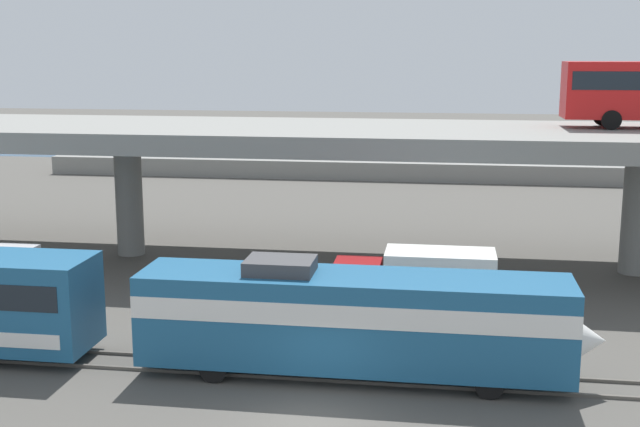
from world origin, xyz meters
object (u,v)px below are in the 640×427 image
at_px(parked_car_0, 424,149).
at_px(parked_car_3, 217,146).
at_px(train_locomotive, 374,318).
at_px(parked_car_6, 290,142).
at_px(parked_car_2, 351,143).
at_px(parked_car_7, 179,141).
at_px(parked_car_1, 226,141).
at_px(parked_car_5, 625,153).
at_px(parked_car_4, 492,150).
at_px(service_truck_west, 419,283).

xyz_separation_m(parked_car_0, parked_car_3, (-19.48, -0.44, -0.00)).
bearing_deg(train_locomotive, parked_car_6, 103.68).
bearing_deg(parked_car_2, parked_car_7, 1.02).
distance_m(parked_car_1, parked_car_2, 12.48).
height_order(train_locomotive, parked_car_6, train_locomotive).
xyz_separation_m(parked_car_3, parked_car_7, (-5.00, 3.84, 0.00)).
xyz_separation_m(parked_car_1, parked_car_5, (37.33, -3.72, -0.00)).
bearing_deg(parked_car_6, parked_car_0, -15.24).
bearing_deg(train_locomotive, parked_car_3, 111.43).
bearing_deg(parked_car_4, parked_car_6, 170.18).
distance_m(parked_car_1, parked_car_5, 37.51).
distance_m(service_truck_west, parked_car_4, 43.09).
bearing_deg(parked_car_5, parked_car_6, 172.74).
height_order(service_truck_west, parked_car_2, parked_car_2).
xyz_separation_m(parked_car_2, parked_car_4, (13.34, -3.45, -0.00)).
relative_size(parked_car_0, parked_car_3, 0.99).
height_order(parked_car_1, parked_car_4, same).
height_order(service_truck_west, parked_car_4, parked_car_4).
xyz_separation_m(parked_car_4, parked_car_6, (-19.33, 3.34, 0.00)).
relative_size(train_locomotive, parked_car_2, 3.48).
height_order(parked_car_4, parked_car_6, same).
xyz_separation_m(train_locomotive, parked_car_3, (-19.12, 48.72, 0.20)).
bearing_deg(train_locomotive, service_truck_west, 78.76).
xyz_separation_m(parked_car_3, parked_car_5, (37.12, 0.11, -0.00)).
distance_m(train_locomotive, parked_car_0, 49.16).
height_order(train_locomotive, parked_car_3, train_locomotive).
distance_m(parked_car_4, parked_car_5, 11.52).
relative_size(parked_car_4, parked_car_5, 1.00).
relative_size(parked_car_1, parked_car_6, 1.01).
relative_size(parked_car_4, parked_car_7, 0.98).
relative_size(parked_car_1, parked_car_7, 1.06).
bearing_deg(parked_car_0, parked_car_3, 1.30).
bearing_deg(parked_car_2, parked_car_4, 165.50).
height_order(parked_car_5, parked_car_7, same).
xyz_separation_m(parked_car_0, parked_car_5, (17.64, -0.33, -0.00)).
distance_m(service_truck_west, parked_car_6, 48.25).
bearing_deg(service_truck_west, parked_car_7, -61.01).
bearing_deg(parked_car_2, parked_car_3, 18.67).
relative_size(service_truck_west, parked_car_2, 1.47).
xyz_separation_m(service_truck_west, parked_car_5, (16.67, 42.19, 0.75)).
bearing_deg(parked_car_7, parked_car_1, 179.90).
height_order(parked_car_6, parked_car_7, same).
xyz_separation_m(parked_car_1, parked_car_6, (6.49, 0.21, -0.00)).
height_order(service_truck_west, parked_car_6, parked_car_6).
xyz_separation_m(parked_car_3, parked_car_6, (6.28, 4.04, -0.00)).
bearing_deg(parked_car_0, parked_car_2, -27.17).
distance_m(parked_car_0, parked_car_5, 17.64).
distance_m(parked_car_3, parked_car_6, 7.47).
xyz_separation_m(service_truck_west, parked_car_7, (-25.44, 45.92, 0.76)).
bearing_deg(parked_car_3, train_locomotive, -68.57).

